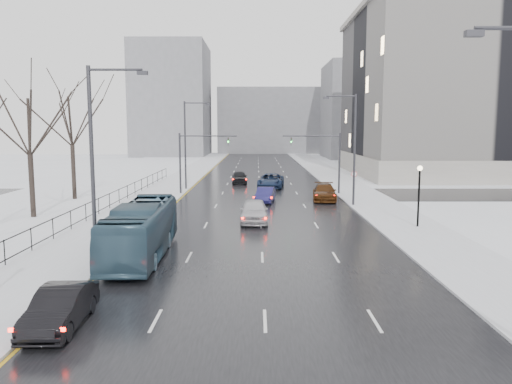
{
  "coord_description": "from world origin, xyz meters",
  "views": [
    {
      "loc": [
        -0.3,
        -4.44,
        7.02
      ],
      "look_at": [
        -0.36,
        30.73,
        2.5
      ],
      "focal_mm": 35.0,
      "sensor_mm": 36.0,
      "label": 1
    }
  ],
  "objects_px": {
    "tree_park_d": "(34,218)",
    "streetlight_r_mid": "(352,144)",
    "mast_signal_right": "(329,156)",
    "no_uturn_sign": "(354,177)",
    "lamppost_r_mid": "(419,187)",
    "sedan_left_near": "(60,308)",
    "sedan_right_near": "(265,195)",
    "streetlight_l_far": "(187,141)",
    "bus": "(141,230)",
    "sedan_center_far": "(239,177)",
    "sedan_right_cross": "(271,181)",
    "streetlight_l_near": "(97,157)",
    "sedan_right_far": "(324,192)",
    "tree_park_e": "(75,200)",
    "mast_signal_left": "(190,156)",
    "sedan_center_near": "(254,211)"
  },
  "relations": [
    {
      "from": "sedan_right_far",
      "to": "streetlight_l_near",
      "type": "bearing_deg",
      "value": -115.9
    },
    {
      "from": "streetlight_l_near",
      "to": "sedan_right_far",
      "type": "distance_m",
      "value": 28.02
    },
    {
      "from": "tree_park_d",
      "to": "streetlight_l_far",
      "type": "height_order",
      "value": "streetlight_l_far"
    },
    {
      "from": "lamppost_r_mid",
      "to": "sedan_right_cross",
      "type": "xyz_separation_m",
      "value": [
        -9.66,
        23.75,
        -2.06
      ]
    },
    {
      "from": "no_uturn_sign",
      "to": "sedan_center_far",
      "type": "distance_m",
      "value": 18.71
    },
    {
      "from": "streetlight_r_mid",
      "to": "sedan_center_far",
      "type": "distance_m",
      "value": 21.9
    },
    {
      "from": "tree_park_d",
      "to": "mast_signal_right",
      "type": "bearing_deg",
      "value": 29.12
    },
    {
      "from": "sedan_right_near",
      "to": "streetlight_l_far",
      "type": "bearing_deg",
      "value": 139.38
    },
    {
      "from": "sedan_right_near",
      "to": "sedan_center_near",
      "type": "bearing_deg",
      "value": -87.69
    },
    {
      "from": "tree_park_d",
      "to": "mast_signal_right",
      "type": "relative_size",
      "value": 1.92
    },
    {
      "from": "mast_signal_right",
      "to": "no_uturn_sign",
      "type": "height_order",
      "value": "mast_signal_right"
    },
    {
      "from": "sedan_left_near",
      "to": "sedan_right_cross",
      "type": "relative_size",
      "value": 0.72
    },
    {
      "from": "tree_park_d",
      "to": "streetlight_l_near",
      "type": "bearing_deg",
      "value": -55.47
    },
    {
      "from": "sedan_left_near",
      "to": "sedan_right_near",
      "type": "xyz_separation_m",
      "value": [
        7.7,
        29.8,
        -0.0
      ]
    },
    {
      "from": "mast_signal_right",
      "to": "mast_signal_left",
      "type": "xyz_separation_m",
      "value": [
        -14.65,
        0.0,
        0.0
      ]
    },
    {
      "from": "lamppost_r_mid",
      "to": "sedan_right_near",
      "type": "bearing_deg",
      "value": 130.79
    },
    {
      "from": "lamppost_r_mid",
      "to": "sedan_left_near",
      "type": "distance_m",
      "value": 25.43
    },
    {
      "from": "no_uturn_sign",
      "to": "bus",
      "type": "distance_m",
      "value": 26.97
    },
    {
      "from": "sedan_right_cross",
      "to": "sedan_right_far",
      "type": "distance_m",
      "value": 11.35
    },
    {
      "from": "mast_signal_left",
      "to": "sedan_right_far",
      "type": "relative_size",
      "value": 1.2
    },
    {
      "from": "mast_signal_left",
      "to": "mast_signal_right",
      "type": "bearing_deg",
      "value": 0.0
    },
    {
      "from": "tree_park_d",
      "to": "sedan_right_far",
      "type": "xyz_separation_m",
      "value": [
        24.07,
        9.53,
        0.83
      ]
    },
    {
      "from": "sedan_right_near",
      "to": "streetlight_r_mid",
      "type": "bearing_deg",
      "value": -7.82
    },
    {
      "from": "tree_park_e",
      "to": "sedan_right_far",
      "type": "bearing_deg",
      "value": -1.1
    },
    {
      "from": "lamppost_r_mid",
      "to": "streetlight_r_mid",
      "type": "bearing_deg",
      "value": 105.82
    },
    {
      "from": "lamppost_r_mid",
      "to": "bus",
      "type": "relative_size",
      "value": 0.4
    },
    {
      "from": "no_uturn_sign",
      "to": "streetlight_r_mid",
      "type": "bearing_deg",
      "value": -104.48
    },
    {
      "from": "lamppost_r_mid",
      "to": "sedan_right_cross",
      "type": "bearing_deg",
      "value": 112.14
    },
    {
      "from": "tree_park_d",
      "to": "mast_signal_right",
      "type": "height_order",
      "value": "mast_signal_right"
    },
    {
      "from": "sedan_center_near",
      "to": "sedan_right_far",
      "type": "relative_size",
      "value": 0.93
    },
    {
      "from": "tree_park_d",
      "to": "streetlight_r_mid",
      "type": "distance_m",
      "value": 27.24
    },
    {
      "from": "streetlight_l_far",
      "to": "sedan_center_far",
      "type": "distance_m",
      "value": 9.86
    },
    {
      "from": "mast_signal_right",
      "to": "sedan_left_near",
      "type": "xyz_separation_m",
      "value": [
        -14.53,
        -35.62,
        -3.35
      ]
    },
    {
      "from": "mast_signal_right",
      "to": "lamppost_r_mid",
      "type": "bearing_deg",
      "value": -78.46
    },
    {
      "from": "sedan_left_near",
      "to": "sedan_center_far",
      "type": "height_order",
      "value": "sedan_center_far"
    },
    {
      "from": "sedan_right_cross",
      "to": "tree_park_e",
      "type": "bearing_deg",
      "value": -146.98
    },
    {
      "from": "no_uturn_sign",
      "to": "bus",
      "type": "xyz_separation_m",
      "value": [
        -15.77,
        -21.87,
        -0.79
      ]
    },
    {
      "from": "mast_signal_right",
      "to": "no_uturn_sign",
      "type": "xyz_separation_m",
      "value": [
        1.87,
        -4.0,
        -1.81
      ]
    },
    {
      "from": "lamppost_r_mid",
      "to": "mast_signal_right",
      "type": "xyz_separation_m",
      "value": [
        -3.67,
        18.0,
        1.16
      ]
    },
    {
      "from": "streetlight_r_mid",
      "to": "sedan_right_far",
      "type": "distance_m",
      "value": 6.24
    },
    {
      "from": "no_uturn_sign",
      "to": "sedan_right_near",
      "type": "height_order",
      "value": "no_uturn_sign"
    },
    {
      "from": "no_uturn_sign",
      "to": "sedan_left_near",
      "type": "bearing_deg",
      "value": -117.41
    },
    {
      "from": "mast_signal_right",
      "to": "sedan_left_near",
      "type": "relative_size",
      "value": 1.49
    },
    {
      "from": "mast_signal_right",
      "to": "sedan_right_cross",
      "type": "bearing_deg",
      "value": 136.15
    },
    {
      "from": "streetlight_r_mid",
      "to": "sedan_right_near",
      "type": "xyz_separation_m",
      "value": [
        -7.67,
        2.17,
        -4.87
      ]
    },
    {
      "from": "mast_signal_right",
      "to": "sedan_center_far",
      "type": "xyz_separation_m",
      "value": [
        -9.84,
        10.51,
        -3.27
      ]
    },
    {
      "from": "streetlight_l_near",
      "to": "sedan_center_far",
      "type": "xyz_separation_m",
      "value": [
        5.65,
        38.51,
        -4.78
      ]
    },
    {
      "from": "tree_park_e",
      "to": "sedan_center_far",
      "type": "bearing_deg",
      "value": 42.78
    },
    {
      "from": "streetlight_l_far",
      "to": "lamppost_r_mid",
      "type": "bearing_deg",
      "value": -48.94
    },
    {
      "from": "mast_signal_left",
      "to": "bus",
      "type": "bearing_deg",
      "value": -88.33
    }
  ]
}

